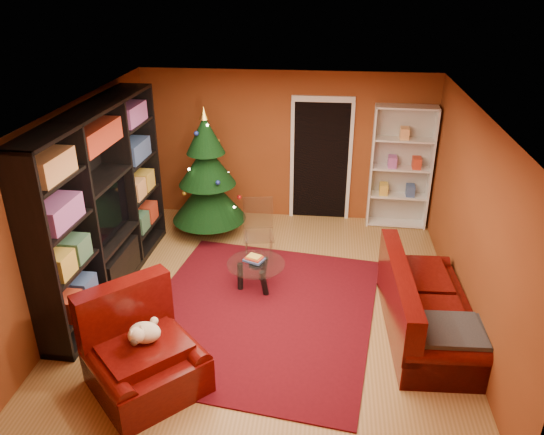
# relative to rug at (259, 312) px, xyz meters

# --- Properties ---
(floor) EXTENTS (5.00, 5.50, 0.05)m
(floor) POSITION_rel_rug_xyz_m (0.09, 0.33, -0.03)
(floor) COLOR olive
(floor) RESTS_ON ground
(ceiling) EXTENTS (5.00, 5.50, 0.05)m
(ceiling) POSITION_rel_rug_xyz_m (0.09, 0.33, 2.62)
(ceiling) COLOR silver
(ceiling) RESTS_ON wall_back
(wall_back) EXTENTS (5.00, 0.05, 2.60)m
(wall_back) POSITION_rel_rug_xyz_m (0.09, 3.11, 1.29)
(wall_back) COLOR brown
(wall_back) RESTS_ON ground
(wall_left) EXTENTS (0.05, 5.50, 2.60)m
(wall_left) POSITION_rel_rug_xyz_m (-2.43, 0.33, 1.29)
(wall_left) COLOR brown
(wall_left) RESTS_ON ground
(wall_right) EXTENTS (0.05, 5.50, 2.60)m
(wall_right) POSITION_rel_rug_xyz_m (2.62, 0.33, 1.29)
(wall_right) COLOR brown
(wall_right) RESTS_ON ground
(doorway) EXTENTS (1.06, 0.60, 2.16)m
(doorway) POSITION_rel_rug_xyz_m (0.69, 3.06, 1.04)
(doorway) COLOR black
(doorway) RESTS_ON floor
(rug) EXTENTS (3.35, 3.76, 0.02)m
(rug) POSITION_rel_rug_xyz_m (0.00, 0.00, 0.00)
(rug) COLOR #520911
(rug) RESTS_ON floor
(media_unit) EXTENTS (0.62, 3.32, 2.53)m
(media_unit) POSITION_rel_rug_xyz_m (-2.18, 0.47, 1.26)
(media_unit) COLOR black
(media_unit) RESTS_ON floor
(christmas_tree) EXTENTS (1.31, 1.31, 2.19)m
(christmas_tree) POSITION_rel_rug_xyz_m (-1.13, 2.23, 1.05)
(christmas_tree) COLOR black
(christmas_tree) RESTS_ON floor
(gift_box_teal) EXTENTS (0.40, 0.40, 0.32)m
(gift_box_teal) POSITION_rel_rug_xyz_m (-1.38, 2.65, 0.15)
(gift_box_teal) COLOR #167E74
(gift_box_teal) RESTS_ON floor
(gift_box_red) EXTENTS (0.25, 0.25, 0.21)m
(gift_box_red) POSITION_rel_rug_xyz_m (-1.19, 2.92, 0.09)
(gift_box_red) COLOR #A91A21
(gift_box_red) RESTS_ON floor
(white_bookshelf) EXTENTS (1.01, 0.40, 2.16)m
(white_bookshelf) POSITION_rel_rug_xyz_m (2.04, 2.90, 1.04)
(white_bookshelf) COLOR white
(white_bookshelf) RESTS_ON floor
(armchair) EXTENTS (1.63, 1.63, 0.90)m
(armchair) POSITION_rel_rug_xyz_m (-1.01, -1.47, 0.44)
(armchair) COLOR #3E0705
(armchair) RESTS_ON rug
(dog) EXTENTS (0.50, 0.49, 0.29)m
(dog) POSITION_rel_rug_xyz_m (-1.01, -1.40, 0.66)
(dog) COLOR #F0E1C3
(dog) RESTS_ON armchair
(sofa) EXTENTS (1.04, 2.16, 0.91)m
(sofa) POSITION_rel_rug_xyz_m (2.11, -0.16, 0.45)
(sofa) COLOR #3E0705
(sofa) RESTS_ON rug
(coffee_table) EXTENTS (1.06, 1.06, 0.51)m
(coffee_table) POSITION_rel_rug_xyz_m (-0.12, 0.58, 0.20)
(coffee_table) COLOR gray
(coffee_table) RESTS_ON rug
(acrylic_chair) EXTENTS (0.53, 0.56, 0.89)m
(acrylic_chair) POSITION_rel_rug_xyz_m (-0.18, 1.35, 0.44)
(acrylic_chair) COLOR #66605B
(acrylic_chair) RESTS_ON rug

